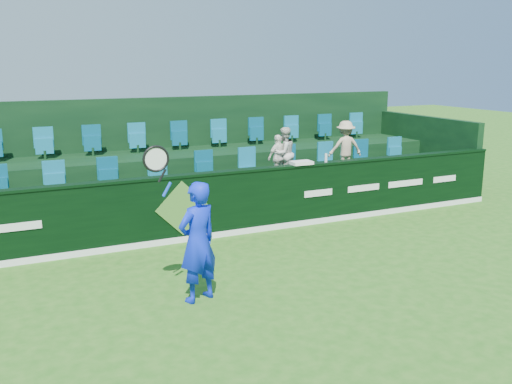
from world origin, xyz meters
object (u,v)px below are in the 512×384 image
spectator_left (284,153)px  spectator_right (345,147)px  tennis_player (197,241)px  towel (301,163)px  drinks_bottle (326,158)px  spectator_middle (278,157)px

spectator_left → spectator_right: bearing=163.8°
tennis_player → towel: size_ratio=5.41×
spectator_left → spectator_right: spectator_right is taller
spectator_left → towel: 1.13m
tennis_player → spectator_right: (5.26, 4.00, 0.52)m
drinks_bottle → tennis_player: bearing=-144.3°
tennis_player → spectator_right: tennis_player is taller
spectator_right → drinks_bottle: 1.68m
tennis_player → spectator_middle: bearing=49.5°
spectator_left → drinks_bottle: bearing=95.4°
spectator_middle → spectator_right: (1.85, 0.00, 0.12)m
spectator_left → drinks_bottle: size_ratio=6.37×
towel → drinks_bottle: size_ratio=2.37×
towel → spectator_right: bearing=30.9°
tennis_player → towel: tennis_player is taller
spectator_middle → drinks_bottle: (0.59, -1.12, 0.11)m
drinks_bottle → spectator_right: bearing=41.8°
tennis_player → drinks_bottle: tennis_player is taller
towel → spectator_middle: bearing=88.7°
spectator_left → spectator_right: size_ratio=0.94×
spectator_right → drinks_bottle: spectator_right is taller
tennis_player → drinks_bottle: size_ratio=12.84×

